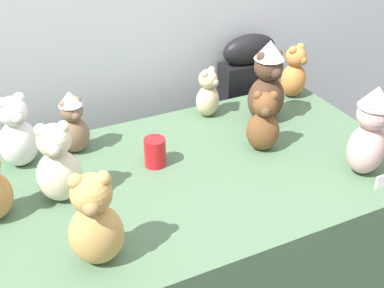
{
  "coord_description": "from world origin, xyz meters",
  "views": [
    {
      "loc": [
        -0.66,
        -1.11,
        1.82
      ],
      "look_at": [
        0.0,
        0.25,
        0.89
      ],
      "focal_mm": 47.21,
      "sensor_mm": 36.0,
      "label": 1
    }
  ],
  "objects_px": {
    "teddy_bear_blush": "(370,132)",
    "teddy_bear_ginger": "(294,73)",
    "instrument_case": "(245,127)",
    "teddy_bear_cocoa": "(267,83)",
    "teddy_bear_cream": "(58,165)",
    "display_table": "(192,251)",
    "teddy_bear_chestnut": "(263,123)",
    "teddy_bear_honey": "(95,222)",
    "party_cup_red": "(155,152)",
    "teddy_bear_snow": "(17,133)",
    "teddy_bear_sand": "(208,94)",
    "teddy_bear_mocha": "(73,123)"
  },
  "relations": [
    {
      "from": "teddy_bear_mocha",
      "to": "teddy_bear_cream",
      "type": "distance_m",
      "value": 0.3
    },
    {
      "from": "display_table",
      "to": "teddy_bear_snow",
      "type": "bearing_deg",
      "value": 149.07
    },
    {
      "from": "teddy_bear_honey",
      "to": "teddy_bear_chestnut",
      "type": "xyz_separation_m",
      "value": [
        0.75,
        0.31,
        -0.03
      ]
    },
    {
      "from": "teddy_bear_blush",
      "to": "display_table",
      "type": "bearing_deg",
      "value": 128.02
    },
    {
      "from": "teddy_bear_cocoa",
      "to": "party_cup_red",
      "type": "height_order",
      "value": "teddy_bear_cocoa"
    },
    {
      "from": "teddy_bear_snow",
      "to": "party_cup_red",
      "type": "xyz_separation_m",
      "value": [
        0.44,
        -0.22,
        -0.08
      ]
    },
    {
      "from": "party_cup_red",
      "to": "teddy_bear_cocoa",
      "type": "bearing_deg",
      "value": 11.78
    },
    {
      "from": "teddy_bear_snow",
      "to": "teddy_bear_cream",
      "type": "bearing_deg",
      "value": -86.79
    },
    {
      "from": "teddy_bear_honey",
      "to": "teddy_bear_chestnut",
      "type": "height_order",
      "value": "teddy_bear_honey"
    },
    {
      "from": "instrument_case",
      "to": "teddy_bear_cocoa",
      "type": "xyz_separation_m",
      "value": [
        -0.14,
        -0.37,
        0.43
      ]
    },
    {
      "from": "instrument_case",
      "to": "teddy_bear_cream",
      "type": "distance_m",
      "value": 1.25
    },
    {
      "from": "teddy_bear_mocha",
      "to": "teddy_bear_honey",
      "type": "bearing_deg",
      "value": -108.92
    },
    {
      "from": "teddy_bear_sand",
      "to": "teddy_bear_snow",
      "type": "xyz_separation_m",
      "value": [
        -0.8,
        -0.04,
        0.03
      ]
    },
    {
      "from": "teddy_bear_chestnut",
      "to": "teddy_bear_honey",
      "type": "bearing_deg",
      "value": -128.72
    },
    {
      "from": "teddy_bear_snow",
      "to": "teddy_bear_cocoa",
      "type": "xyz_separation_m",
      "value": [
        1.0,
        -0.11,
        0.04
      ]
    },
    {
      "from": "display_table",
      "to": "teddy_bear_chestnut",
      "type": "distance_m",
      "value": 0.59
    },
    {
      "from": "teddy_bear_blush",
      "to": "teddy_bear_ginger",
      "type": "bearing_deg",
      "value": 50.83
    },
    {
      "from": "display_table",
      "to": "teddy_bear_chestnut",
      "type": "bearing_deg",
      "value": 4.66
    },
    {
      "from": "display_table",
      "to": "teddy_bear_blush",
      "type": "distance_m",
      "value": 0.83
    },
    {
      "from": "instrument_case",
      "to": "teddy_bear_chestnut",
      "type": "bearing_deg",
      "value": -115.55
    },
    {
      "from": "display_table",
      "to": "instrument_case",
      "type": "height_order",
      "value": "instrument_case"
    },
    {
      "from": "teddy_bear_sand",
      "to": "party_cup_red",
      "type": "bearing_deg",
      "value": -171.16
    },
    {
      "from": "teddy_bear_ginger",
      "to": "party_cup_red",
      "type": "height_order",
      "value": "teddy_bear_ginger"
    },
    {
      "from": "teddy_bear_cream",
      "to": "party_cup_red",
      "type": "distance_m",
      "value": 0.37
    },
    {
      "from": "teddy_bear_chestnut",
      "to": "teddy_bear_cocoa",
      "type": "distance_m",
      "value": 0.25
    },
    {
      "from": "teddy_bear_sand",
      "to": "teddy_bear_blush",
      "type": "bearing_deg",
      "value": -91.78
    },
    {
      "from": "teddy_bear_honey",
      "to": "teddy_bear_chestnut",
      "type": "distance_m",
      "value": 0.81
    },
    {
      "from": "teddy_bear_cocoa",
      "to": "teddy_bear_snow",
      "type": "bearing_deg",
      "value": 171.63
    },
    {
      "from": "teddy_bear_blush",
      "to": "teddy_bear_honey",
      "type": "bearing_deg",
      "value": 154.19
    },
    {
      "from": "teddy_bear_cream",
      "to": "teddy_bear_snow",
      "type": "bearing_deg",
      "value": 117.69
    },
    {
      "from": "party_cup_red",
      "to": "teddy_bear_mocha",
      "type": "bearing_deg",
      "value": 136.89
    },
    {
      "from": "teddy_bear_cream",
      "to": "teddy_bear_ginger",
      "type": "bearing_deg",
      "value": 25.55
    },
    {
      "from": "teddy_bear_chestnut",
      "to": "instrument_case",
      "type": "bearing_deg",
      "value": 92.62
    },
    {
      "from": "teddy_bear_honey",
      "to": "teddy_bear_blush",
      "type": "bearing_deg",
      "value": 18.03
    },
    {
      "from": "teddy_bear_snow",
      "to": "teddy_bear_honey",
      "type": "relative_size",
      "value": 0.94
    },
    {
      "from": "teddy_bear_blush",
      "to": "party_cup_red",
      "type": "bearing_deg",
      "value": 124.11
    },
    {
      "from": "display_table",
      "to": "teddy_bear_ginger",
      "type": "relative_size",
      "value": 6.44
    },
    {
      "from": "display_table",
      "to": "teddy_bear_mocha",
      "type": "height_order",
      "value": "teddy_bear_mocha"
    },
    {
      "from": "teddy_bear_blush",
      "to": "teddy_bear_cream",
      "type": "relative_size",
      "value": 1.17
    },
    {
      "from": "display_table",
      "to": "teddy_bear_blush",
      "type": "bearing_deg",
      "value": -25.19
    },
    {
      "from": "display_table",
      "to": "teddy_bear_mocha",
      "type": "relative_size",
      "value": 6.33
    },
    {
      "from": "teddy_bear_snow",
      "to": "party_cup_red",
      "type": "distance_m",
      "value": 0.5
    },
    {
      "from": "teddy_bear_sand",
      "to": "teddy_bear_ginger",
      "type": "relative_size",
      "value": 0.87
    },
    {
      "from": "display_table",
      "to": "teddy_bear_honey",
      "type": "height_order",
      "value": "teddy_bear_honey"
    },
    {
      "from": "party_cup_red",
      "to": "instrument_case",
      "type": "bearing_deg",
      "value": 35.01
    },
    {
      "from": "instrument_case",
      "to": "teddy_bear_chestnut",
      "type": "relative_size",
      "value": 4.11
    },
    {
      "from": "teddy_bear_ginger",
      "to": "teddy_bear_chestnut",
      "type": "relative_size",
      "value": 1.01
    },
    {
      "from": "teddy_bear_cream",
      "to": "party_cup_red",
      "type": "relative_size",
      "value": 2.64
    },
    {
      "from": "teddy_bear_blush",
      "to": "party_cup_red",
      "type": "xyz_separation_m",
      "value": [
        -0.66,
        0.37,
        -0.11
      ]
    },
    {
      "from": "teddy_bear_ginger",
      "to": "teddy_bear_cocoa",
      "type": "xyz_separation_m",
      "value": [
        -0.25,
        -0.14,
        0.06
      ]
    }
  ]
}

